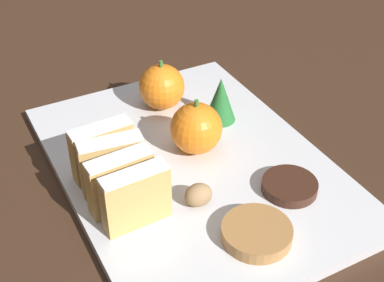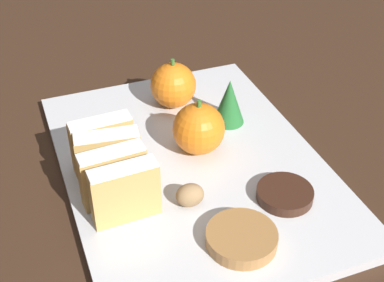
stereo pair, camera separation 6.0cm
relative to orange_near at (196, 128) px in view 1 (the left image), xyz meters
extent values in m
plane|color=#382316|center=(-0.02, -0.02, -0.04)|extent=(6.00, 6.00, 0.00)
cube|color=silver|center=(-0.02, -0.02, -0.04)|extent=(0.29, 0.40, 0.01)
cube|color=tan|center=(-0.11, -0.08, 0.00)|extent=(0.07, 0.02, 0.06)
cube|color=white|center=(-0.11, -0.08, 0.03)|extent=(0.07, 0.02, 0.00)
cube|color=tan|center=(-0.11, -0.05, 0.00)|extent=(0.07, 0.02, 0.06)
cube|color=white|center=(-0.11, -0.05, 0.03)|extent=(0.07, 0.02, 0.00)
cube|color=tan|center=(-0.11, -0.02, 0.00)|extent=(0.07, 0.03, 0.06)
cube|color=white|center=(-0.11, -0.02, 0.03)|extent=(0.07, 0.03, 0.00)
cube|color=tan|center=(-0.11, 0.01, 0.00)|extent=(0.07, 0.02, 0.06)
cube|color=white|center=(-0.11, 0.01, 0.03)|extent=(0.07, 0.02, 0.00)
sphere|color=orange|center=(0.00, 0.00, 0.00)|extent=(0.06, 0.06, 0.06)
cylinder|color=#38702D|center=(0.00, 0.00, 0.03)|extent=(0.00, 0.00, 0.01)
sphere|color=orange|center=(0.00, 0.10, 0.00)|extent=(0.06, 0.06, 0.06)
cylinder|color=#38702D|center=(0.00, 0.10, 0.03)|extent=(0.00, 0.01, 0.01)
ellipsoid|color=#9E7A51|center=(-0.04, -0.08, -0.02)|extent=(0.03, 0.02, 0.02)
cylinder|color=#381E14|center=(0.06, -0.11, -0.03)|extent=(0.06, 0.06, 0.01)
cylinder|color=#A3703D|center=(-0.02, -0.15, -0.02)|extent=(0.07, 0.07, 0.01)
cone|color=#23662D|center=(0.06, 0.04, 0.00)|extent=(0.04, 0.04, 0.06)
camera|label=1|loc=(-0.24, -0.45, 0.36)|focal=50.00mm
camera|label=2|loc=(-0.19, -0.47, 0.36)|focal=50.00mm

